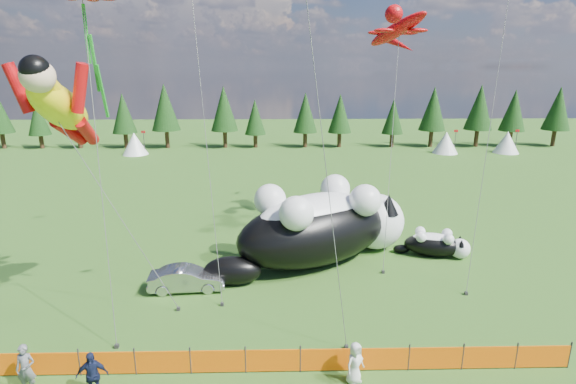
# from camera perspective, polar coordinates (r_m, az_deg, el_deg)

# --- Properties ---
(ground) EXTENTS (160.00, 160.00, 0.00)m
(ground) POSITION_cam_1_polar(r_m,az_deg,el_deg) (20.28, -1.83, -16.73)
(ground) COLOR #143309
(ground) RESTS_ON ground
(safety_fence) EXTENTS (22.06, 0.06, 1.10)m
(safety_fence) POSITION_cam_1_polar(r_m,az_deg,el_deg) (17.51, -1.93, -20.59)
(safety_fence) COLOR #262626
(safety_fence) RESTS_ON ground
(tree_line) EXTENTS (90.00, 4.00, 8.00)m
(tree_line) POSITION_cam_1_polar(r_m,az_deg,el_deg) (62.51, -1.55, 9.32)
(tree_line) COLOR black
(tree_line) RESTS_ON ground
(festival_tents) EXTENTS (50.00, 3.20, 2.80)m
(festival_tents) POSITION_cam_1_polar(r_m,az_deg,el_deg) (58.90, 9.28, 6.18)
(festival_tents) COLOR white
(festival_tents) RESTS_ON ground
(cat_large) EXTENTS (11.73, 8.62, 4.63)m
(cat_large) POSITION_cam_1_polar(r_m,az_deg,el_deg) (25.61, 4.54, -4.17)
(cat_large) COLOR black
(cat_large) RESTS_ON ground
(cat_small) EXTENTS (4.34, 2.32, 1.59)m
(cat_small) POSITION_cam_1_polar(r_m,az_deg,el_deg) (28.09, 18.29, -6.27)
(cat_small) COLOR black
(cat_small) RESTS_ON ground
(car) EXTENTS (3.84, 1.60, 1.24)m
(car) POSITION_cam_1_polar(r_m,az_deg,el_deg) (23.43, -12.73, -10.68)
(car) COLOR #ACACB1
(car) RESTS_ON ground
(spectator_a) EXTENTS (0.66, 0.44, 1.80)m
(spectator_a) POSITION_cam_1_polar(r_m,az_deg,el_deg) (18.75, -30.33, -18.81)
(spectator_a) COLOR #5D5E63
(spectator_a) RESTS_ON ground
(spectator_c) EXTENTS (1.12, 0.72, 1.77)m
(spectator_c) POSITION_cam_1_polar(r_m,az_deg,el_deg) (17.49, -23.62, -20.59)
(spectator_c) COLOR #151B3A
(spectator_c) RESTS_ON ground
(spectator_e) EXTENTS (0.91, 0.86, 1.57)m
(spectator_e) POSITION_cam_1_polar(r_m,az_deg,el_deg) (17.07, 8.50, -20.68)
(spectator_e) COLOR silver
(spectator_e) RESTS_ON ground
(superhero_kite) EXTENTS (5.97, 4.69, 11.84)m
(superhero_kite) POSITION_cam_1_polar(r_m,az_deg,el_deg) (19.64, -27.00, 9.66)
(superhero_kite) COLOR yellow
(superhero_kite) RESTS_ON ground
(gecko_kite) EXTENTS (6.17, 9.94, 14.91)m
(gecko_kite) POSITION_cam_1_polar(r_m,az_deg,el_deg) (29.40, 13.69, 19.40)
(gecko_kite) COLOR red
(gecko_kite) RESTS_ON ground
(flower_kite) EXTENTS (3.15, 3.22, 13.47)m
(flower_kite) POSITION_cam_1_polar(r_m,az_deg,el_deg) (18.79, -24.63, 21.24)
(flower_kite) COLOR red
(flower_kite) RESTS_ON ground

